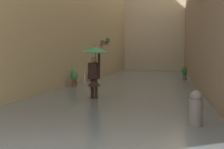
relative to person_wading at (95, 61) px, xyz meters
name	(u,v)px	position (x,y,z in m)	size (l,w,h in m)	color
ground_plane	(139,83)	(-0.79, -7.43, -1.45)	(72.99, 72.99, 0.00)	slate
flood_water	(139,82)	(-0.79, -7.43, -1.40)	(7.18, 35.20, 0.08)	slate
building_facade_far	(155,16)	(-0.79, -22.92, 4.56)	(9.98, 1.80, 12.01)	beige
person_wading	(95,61)	(0.00, 0.00, 0.00)	(1.07, 1.07, 2.04)	#2D2319
potted_plant_near_left	(184,73)	(-3.53, -9.42, -0.94)	(0.34, 0.34, 0.94)	#66605B
potted_plant_near_right	(74,78)	(2.07, -3.83, -0.91)	(0.37, 0.37, 0.97)	brown
mooring_bollard	(196,110)	(-3.30, 3.74, -1.02)	(0.30, 0.30, 0.86)	gray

